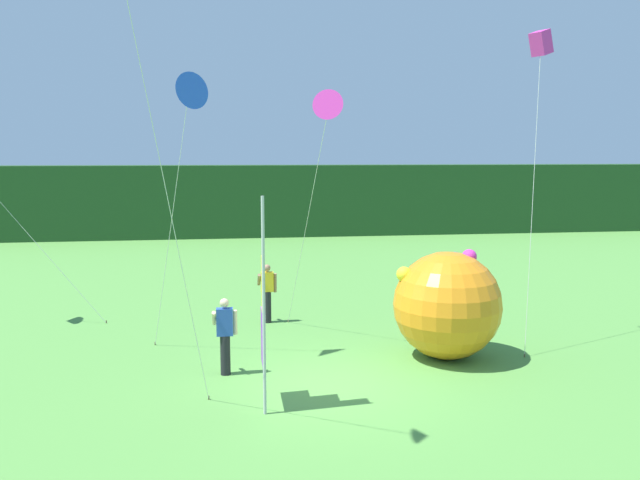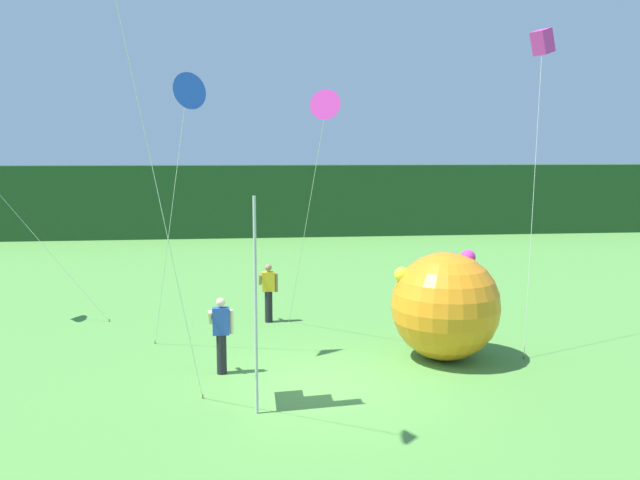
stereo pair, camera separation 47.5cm
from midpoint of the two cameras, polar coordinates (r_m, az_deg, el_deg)
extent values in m
plane|color=#518E3D|center=(13.88, 0.96, -12.79)|extent=(120.00, 120.00, 0.00)
cube|color=#1E421E|center=(38.29, -3.98, 3.52)|extent=(80.00, 2.40, 4.18)
cylinder|color=#B7B7BC|center=(11.92, -4.59, -5.95)|extent=(0.06, 0.06, 4.10)
cube|color=purple|center=(12.61, -4.63, -8.78)|extent=(0.02, 0.97, 1.09)
cube|color=yellow|center=(12.17, -4.66, -4.08)|extent=(0.02, 0.60, 1.09)
cube|color=white|center=(11.81, -4.69, 0.93)|extent=(0.02, 0.23, 1.09)
cylinder|color=black|center=(14.58, -7.78, -9.99)|extent=(0.22, 0.22, 0.89)
cube|color=#284CA8|center=(14.37, -7.84, -7.15)|extent=(0.36, 0.20, 0.61)
sphere|color=beige|center=(14.27, -7.87, -5.50)|extent=(0.20, 0.20, 0.20)
cylinder|color=beige|center=(14.42, -8.76, -6.80)|extent=(0.09, 0.48, 0.42)
cylinder|color=beige|center=(14.38, -6.91, -7.20)|extent=(0.09, 0.14, 0.56)
cylinder|color=black|center=(18.73, -3.85, -5.92)|extent=(0.22, 0.22, 0.91)
cube|color=yellow|center=(18.57, -3.87, -3.69)|extent=(0.36, 0.20, 0.57)
sphere|color=#A37556|center=(18.49, -3.88, -2.47)|extent=(0.20, 0.20, 0.20)
cylinder|color=#A37556|center=(18.61, -4.59, -3.50)|extent=(0.09, 0.48, 0.42)
cylinder|color=#A37556|center=(18.59, -3.16, -3.80)|extent=(0.09, 0.14, 0.56)
sphere|color=orange|center=(15.56, 11.93, -5.76)|extent=(2.56, 2.56, 2.56)
sphere|color=yellow|center=(15.26, 8.15, -3.05)|extent=(0.36, 0.36, 0.36)
sphere|color=blue|center=(16.16, 12.63, -1.71)|extent=(0.36, 0.36, 0.36)
sphere|color=#DB33A8|center=(15.72, 13.84, -1.50)|extent=(0.36, 0.36, 0.36)
cylinder|color=brown|center=(17.19, -13.64, -8.80)|extent=(0.03, 0.03, 0.08)
cylinder|color=silver|center=(15.79, -12.35, 1.15)|extent=(1.11, 1.51, 6.22)
cone|color=blue|center=(14.96, -10.85, 12.75)|extent=(0.92, 0.81, 0.87)
cylinder|color=brown|center=(19.73, -17.52, -6.81)|extent=(0.03, 0.03, 0.08)
cylinder|color=silver|center=(19.80, -22.16, -1.11)|extent=(3.15, 0.21, 4.05)
cylinder|color=brown|center=(16.34, 18.44, -9.86)|extent=(0.03, 0.03, 0.08)
cylinder|color=silver|center=(16.54, 19.18, 3.60)|extent=(0.86, 1.59, 7.60)
cube|color=#DB33A8|center=(17.61, 19.90, 16.19)|extent=(0.66, 0.59, 0.67)
cylinder|color=brown|center=(18.80, -2.01, -7.16)|extent=(0.03, 0.03, 0.08)
cylinder|color=silver|center=(16.66, -0.47, 1.17)|extent=(0.68, 3.32, 5.93)
cone|color=#DB33A8|center=(14.99, 1.48, 11.79)|extent=(0.81, 0.62, 0.75)
cylinder|color=brown|center=(13.37, -9.34, -13.53)|extent=(0.03, 0.03, 0.08)
cylinder|color=silver|center=(11.14, -13.83, 7.98)|extent=(1.40, 2.80, 9.91)
camera|label=1|loc=(0.24, -89.21, 0.11)|focal=36.08mm
camera|label=2|loc=(0.24, 90.79, -0.11)|focal=36.08mm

